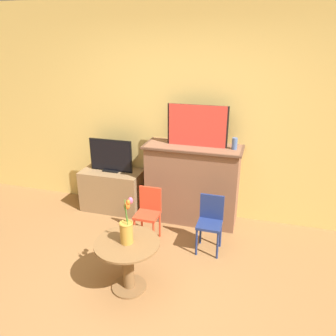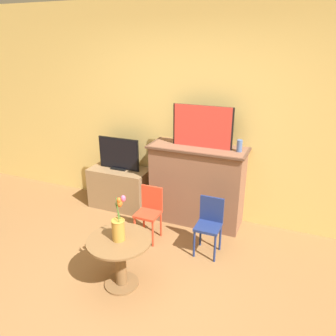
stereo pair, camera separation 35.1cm
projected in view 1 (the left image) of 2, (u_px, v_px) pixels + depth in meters
ground_plane at (127, 326)px, 2.71m from camera, size 14.00×14.00×0.00m
wall_back at (189, 114)px, 4.13m from camera, size 8.00×0.06×2.70m
fireplace_mantel at (192, 183)px, 4.18m from camera, size 1.21×0.47×1.02m
painting at (197, 126)px, 3.90m from camera, size 0.74×0.03×0.50m
mantel_candle at (235, 144)px, 3.84m from camera, size 0.06×0.06×0.14m
tv_stand at (113, 190)px, 4.54m from camera, size 0.82×0.44×0.56m
tv_monitor at (111, 156)px, 4.36m from camera, size 0.60×0.12×0.44m
chair_red at (148, 211)px, 3.80m from camera, size 0.26×0.26×0.64m
chair_blue at (210, 220)px, 3.61m from camera, size 0.26×0.26×0.64m
side_table at (128, 258)px, 3.03m from camera, size 0.60×0.60×0.51m
vase_tulips at (127, 229)px, 2.92m from camera, size 0.13×0.18×0.45m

